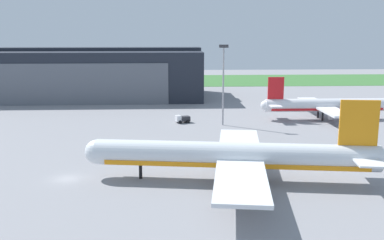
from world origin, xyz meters
The scene contains 7 objects.
ground_plane centered at (0.00, 0.00, 0.00)m, with size 440.00×440.00×0.00m, color gray.
grass_field_strip centered at (0.00, 154.76, 0.04)m, with size 440.00×56.00×0.08m, color #3C7236.
maintenance_hangar centered at (-21.83, 96.08, 8.94)m, with size 101.64×37.47×18.80m.
airliner_far_right centered at (61.14, 48.42, 4.01)m, with size 37.35×31.88×12.11m.
airliner_near_left centered at (27.85, -2.61, 4.31)m, with size 49.14×41.21×13.84m.
baggage_tug centered at (20.66, 45.77, 1.11)m, with size 4.26×3.33×2.09m.
apron_light_mast centered at (31.30, 42.21, 12.24)m, with size 2.40×0.50×21.14m.
Camera 1 is at (17.55, -70.49, 23.96)m, focal length 40.71 mm.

